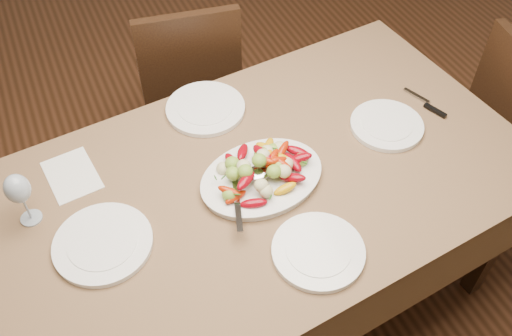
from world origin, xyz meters
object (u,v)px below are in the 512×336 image
object	(u,v)px
serving_platter	(262,179)
wine_glass	(22,198)
plate_far	(206,109)
plate_right	(387,125)
plate_near	(318,251)
plate_left	(103,244)
chair_far	(187,81)
dining_table	(256,246)

from	to	relation	value
serving_platter	wine_glass	bearing A→B (deg)	167.93
plate_far	wine_glass	world-z (taller)	wine_glass
plate_right	plate_near	size ratio (longest dim) A/B	0.94
plate_left	plate_right	distance (m)	1.04
plate_left	plate_near	size ratio (longest dim) A/B	1.07
serving_platter	plate_near	bearing A→B (deg)	-83.37
plate_left	plate_far	distance (m)	0.65
serving_platter	plate_right	size ratio (longest dim) A/B	1.56
plate_left	plate_near	xyz separation A→B (m)	(0.57, -0.28, 0.00)
plate_far	wine_glass	bearing A→B (deg)	-159.93
chair_far	plate_right	world-z (taller)	chair_far
chair_far	wine_glass	bearing A→B (deg)	54.32
dining_table	plate_right	size ratio (longest dim) A/B	7.16
plate_left	chair_far	bearing A→B (deg)	58.95
serving_platter	chair_far	bearing A→B (deg)	87.47
serving_platter	plate_near	distance (m)	0.32
plate_left	plate_far	xyz separation A→B (m)	(0.48, 0.43, 0.00)
dining_table	serving_platter	bearing A→B (deg)	-34.12
serving_platter	wine_glass	distance (m)	0.73
serving_platter	plate_near	xyz separation A→B (m)	(0.04, -0.32, -0.00)
chair_far	plate_right	xyz separation A→B (m)	(0.47, -0.86, 0.29)
plate_far	plate_left	bearing A→B (deg)	-138.48
dining_table	serving_platter	xyz separation A→B (m)	(0.02, -0.01, 0.39)
serving_platter	plate_right	distance (m)	0.51
dining_table	plate_far	world-z (taller)	plate_far
dining_table	wine_glass	size ratio (longest dim) A/B	8.98
chair_far	serving_platter	world-z (taller)	chair_far
serving_platter	plate_far	bearing A→B (deg)	96.60
plate_right	wine_glass	xyz separation A→B (m)	(-1.21, 0.10, 0.09)
chair_far	plate_right	bearing A→B (deg)	127.35
plate_right	wine_glass	distance (m)	1.22
plate_right	serving_platter	bearing A→B (deg)	-174.44
serving_platter	plate_far	xyz separation A→B (m)	(-0.05, 0.39, -0.00)
dining_table	wine_glass	xyz separation A→B (m)	(-0.69, 0.14, 0.48)
plate_right	plate_near	distance (m)	0.60
plate_far	plate_right	bearing A→B (deg)	-31.83
plate_near	serving_platter	bearing A→B (deg)	96.63
dining_table	plate_right	distance (m)	0.65
chair_far	plate_far	distance (m)	0.60
dining_table	plate_right	world-z (taller)	plate_right
chair_far	plate_left	bearing A→B (deg)	67.80
chair_far	plate_right	distance (m)	1.02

